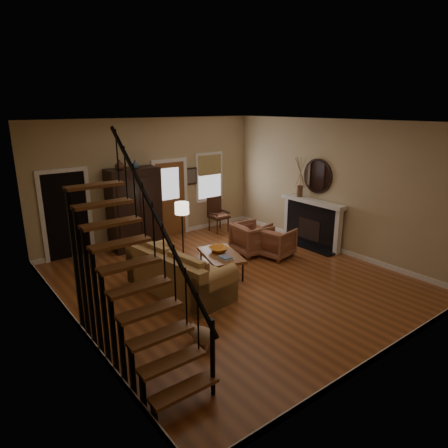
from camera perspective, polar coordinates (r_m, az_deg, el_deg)
room at (r=9.32m, az=-7.63°, el=3.45°), size 7.00×7.33×3.30m
staircase at (r=5.65m, az=-12.90°, el=-4.62°), size 0.94×2.80×3.20m
fireplace at (r=10.80m, az=12.55°, el=0.82°), size 0.33×1.95×2.30m
armoire at (r=10.51m, az=-12.68°, el=2.13°), size 1.30×0.60×2.10m
vase_a at (r=10.06m, az=-14.68°, el=8.19°), size 0.24×0.24×0.25m
vase_b at (r=10.22m, az=-12.60°, el=8.35°), size 0.20×0.20×0.21m
sofa at (r=8.06m, az=-6.39°, el=-6.71°), size 1.31×2.41×0.85m
coffee_table at (r=8.87m, az=-0.42°, el=-5.71°), size 1.03×1.39×0.47m
bowl at (r=8.90m, az=-0.75°, el=-3.62°), size 0.42×0.42×0.10m
books at (r=8.48m, az=0.15°, el=-4.85°), size 0.23×0.31×0.06m
armchair_left at (r=9.92m, az=7.38°, el=-2.57°), size 0.95×0.94×0.74m
armchair_right at (r=10.05m, az=3.98°, el=-2.08°), size 0.93×0.91×0.78m
floor_lamp at (r=9.51m, az=-5.93°, el=-1.15°), size 0.42×0.42×1.44m
side_chair at (r=11.73m, az=-0.77°, el=1.32°), size 0.54×0.54×1.02m
dog at (r=6.42m, az=-3.05°, el=-15.78°), size 0.40×0.52×0.34m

